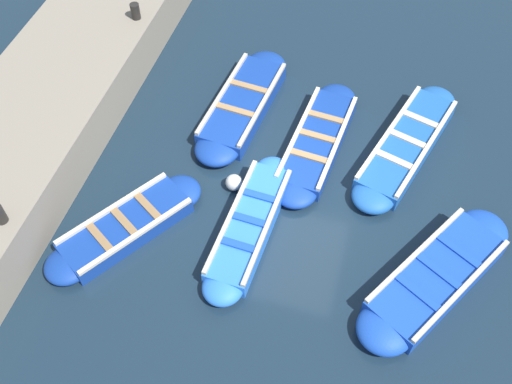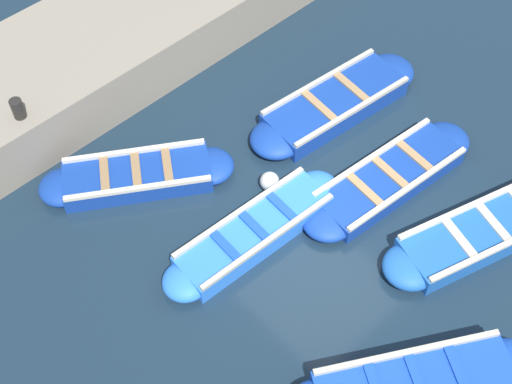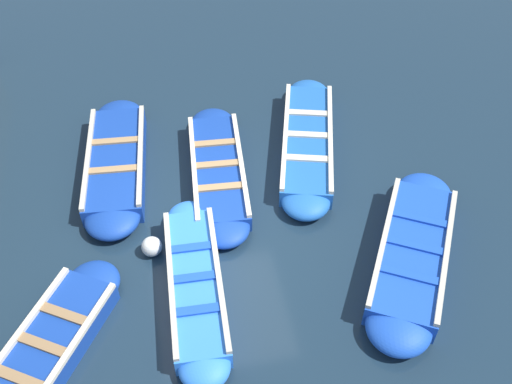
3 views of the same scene
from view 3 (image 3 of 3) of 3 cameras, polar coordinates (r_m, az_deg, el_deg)
The scene contains 8 objects.
ground_plane at distance 9.87m, azimuth -3.87°, elevation -3.35°, with size 120.00×120.00×0.00m, color #162838.
boat_mid_row at distance 11.11m, azimuth 4.90°, elevation 4.73°, with size 1.88×3.92×0.41m.
boat_inner_gap at distance 10.94m, azimuth -13.17°, elevation 2.72°, with size 1.25×3.65×0.43m.
boat_alongside at distance 9.55m, azimuth 14.67°, elevation -5.74°, with size 2.65×3.62×0.46m.
boat_stern_in at distance 10.56m, azimuth -3.65°, elevation 2.02°, with size 1.14×3.57×0.37m.
boat_bow_out at distance 8.83m, azimuth -19.37°, elevation -14.12°, with size 2.41×3.14×0.38m.
boat_drifting at distance 8.97m, azimuth -5.77°, elevation -8.77°, with size 0.92×3.41×0.41m.
buoy_orange_near at distance 9.52m, azimuth -9.91°, elevation -5.14°, with size 0.32×0.32×0.32m, color silver.
Camera 3 is at (-0.70, -6.43, 7.46)m, focal length 42.00 mm.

